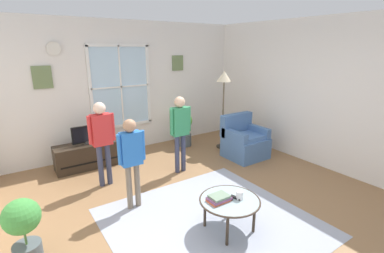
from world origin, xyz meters
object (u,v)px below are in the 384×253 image
armchair (244,142)px  floor_lamp (224,84)px  television (86,134)px  person_red_shirt (102,135)px  potted_plant_corner (23,226)px  remote_near_books (236,198)px  coffee_table (230,201)px  cup (240,195)px  remote_near_cup (228,198)px  book_stack (219,198)px  person_blue_shirt (131,154)px  tv_stand (88,155)px  potted_plant_by_window (184,128)px  person_green_shirt (180,126)px

armchair → floor_lamp: 1.31m
television → person_red_shirt: bearing=-87.4°
potted_plant_corner → floor_lamp: (4.00, 1.57, 1.00)m
floor_lamp → remote_near_books: bearing=-127.0°
television → armchair: armchair is taller
coffee_table → person_red_shirt: (-0.91, 2.04, 0.49)m
armchair → coffee_table: (-1.87, -1.66, 0.06)m
armchair → coffee_table: 2.50m
coffee_table → person_red_shirt: 2.28m
cup → potted_plant_corner: potted_plant_corner is taller
armchair → remote_near_cup: armchair is taller
remote_near_books → potted_plant_corner: potted_plant_corner is taller
remote_near_books → armchair: bearing=43.2°
book_stack → floor_lamp: (1.99, 2.30, 0.98)m
book_stack → person_blue_shirt: person_blue_shirt is taller
cup → tv_stand: bearing=109.4°
potted_plant_by_window → book_stack: bearing=-115.0°
armchair → television: bearing=155.6°
book_stack → floor_lamp: bearing=49.1°
tv_stand → coffee_table: 3.09m
remote_near_cup → person_blue_shirt: person_blue_shirt is taller
person_blue_shirt → person_red_shirt: (-0.13, 0.90, 0.06)m
television → remote_near_cup: television is taller
book_stack → person_blue_shirt: size_ratio=0.21×
tv_stand → person_red_shirt: 1.11m
television → coffee_table: (0.95, -2.94, -0.26)m
floor_lamp → tv_stand: bearing=168.2°
tv_stand → person_green_shirt: (1.34, -1.16, 0.64)m
tv_stand → person_green_shirt: size_ratio=0.85×
television → person_green_shirt: person_green_shirt is taller
cup → remote_near_cup: bearing=144.9°
tv_stand → remote_near_books: (1.02, -2.96, 0.19)m
remote_near_books → potted_plant_corner: size_ratio=0.19×
floor_lamp → potted_plant_by_window: bearing=138.1°
book_stack → remote_near_cup: bearing=-10.3°
tv_stand → person_blue_shirt: bearing=-84.7°
television → potted_plant_corner: 2.47m
television → potted_plant_corner: bearing=-118.9°
armchair → potted_plant_by_window: bearing=117.0°
tv_stand → armchair: 3.09m
book_stack → remote_near_cup: 0.12m
coffee_table → book_stack: book_stack is taller
armchair → potted_plant_corner: size_ratio=1.19×
floor_lamp → potted_plant_corner: bearing=-158.6°
person_red_shirt → potted_plant_corner: size_ratio=1.91×
coffee_table → potted_plant_corner: 2.27m
cup → floor_lamp: bearing=53.9°
potted_plant_by_window → floor_lamp: 1.33m
television → potted_plant_by_window: size_ratio=0.66×
tv_stand → coffee_table: (0.95, -2.94, 0.16)m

